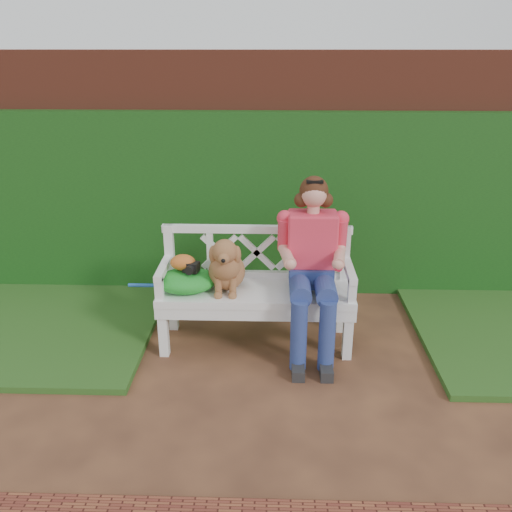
{
  "coord_description": "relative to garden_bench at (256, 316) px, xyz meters",
  "views": [
    {
      "loc": [
        -0.11,
        -3.17,
        2.25
      ],
      "look_at": [
        -0.23,
        0.64,
        0.75
      ],
      "focal_mm": 38.0,
      "sensor_mm": 36.0,
      "label": 1
    }
  ],
  "objects": [
    {
      "name": "ground",
      "position": [
        0.23,
        -0.64,
        -0.24
      ],
      "size": [
        60.0,
        60.0,
        0.0
      ],
      "primitive_type": "plane",
      "color": "#3F261B"
    },
    {
      "name": "ivy_hedge",
      "position": [
        0.23,
        1.04,
        0.61
      ],
      "size": [
        10.0,
        0.18,
        1.7
      ],
      "primitive_type": "cube",
      "color": "#1C5616",
      "rests_on": "ground"
    },
    {
      "name": "brick_wall",
      "position": [
        0.23,
        1.26,
        0.86
      ],
      "size": [
        10.0,
        0.3,
        2.2
      ],
      "primitive_type": "cube",
      "color": "brown",
      "rests_on": "ground"
    },
    {
      "name": "garden_bench",
      "position": [
        0.0,
        0.0,
        0.0
      ],
      "size": [
        1.64,
        0.77,
        0.48
      ],
      "primitive_type": null,
      "rotation": [
        0.0,
        0.0,
        -0.11
      ],
      "color": "white",
      "rests_on": "ground"
    },
    {
      "name": "tennis_racket",
      "position": [
        -0.59,
        -0.0,
        0.26
      ],
      "size": [
        0.68,
        0.45,
        0.03
      ],
      "primitive_type": null,
      "rotation": [
        0.0,
        0.0,
        -0.33
      ],
      "color": "white",
      "rests_on": "garden_bench"
    },
    {
      "name": "camera_item",
      "position": [
        -0.49,
        -0.05,
        0.44
      ],
      "size": [
        0.13,
        0.11,
        0.08
      ],
      "primitive_type": "cube",
      "rotation": [
        0.0,
        0.0,
        -0.25
      ],
      "color": "black",
      "rests_on": "green_bag"
    },
    {
      "name": "grass_left",
      "position": [
        -2.17,
        0.26,
        -0.21
      ],
      "size": [
        2.6,
        2.0,
        0.05
      ],
      "primitive_type": "cube",
      "color": "#1F5119",
      "rests_on": "ground"
    },
    {
      "name": "seated_woman",
      "position": [
        0.42,
        -0.02,
        0.42
      ],
      "size": [
        0.58,
        0.76,
        1.31
      ],
      "primitive_type": null,
      "rotation": [
        0.0,
        0.0,
        0.03
      ],
      "color": "#C72D48",
      "rests_on": "ground"
    },
    {
      "name": "dog",
      "position": [
        -0.22,
        -0.03,
        0.47
      ],
      "size": [
        0.39,
        0.47,
        0.45
      ],
      "primitive_type": null,
      "rotation": [
        0.0,
        0.0,
        0.25
      ],
      "color": "#965C2D",
      "rests_on": "garden_bench"
    },
    {
      "name": "green_bag",
      "position": [
        -0.54,
        -0.04,
        0.32
      ],
      "size": [
        0.5,
        0.41,
        0.16
      ],
      "primitive_type": null,
      "rotation": [
        0.0,
        0.0,
        -0.11
      ],
      "color": "#278736",
      "rests_on": "garden_bench"
    },
    {
      "name": "baseball_glove",
      "position": [
        -0.56,
        -0.02,
        0.46
      ],
      "size": [
        0.21,
        0.17,
        0.12
      ],
      "primitive_type": "ellipsoid",
      "rotation": [
        0.0,
        0.0,
        -0.14
      ],
      "color": "#BF5F22",
      "rests_on": "green_bag"
    }
  ]
}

